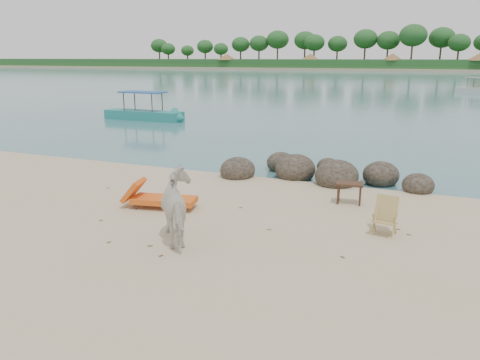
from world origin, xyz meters
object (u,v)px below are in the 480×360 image
(cow, at_px, (181,208))
(boulders, at_px, (317,173))
(lounge_chair, at_px, (164,197))
(side_table, at_px, (349,194))
(boat_near, at_px, (143,96))
(deck_chair, at_px, (385,218))

(cow, bearing_deg, boulders, -142.87)
(boulders, bearing_deg, lounge_chair, -123.40)
(side_table, xyz_separation_m, boat_near, (-14.73, 12.75, 1.13))
(lounge_chair, height_order, boat_near, boat_near)
(side_table, bearing_deg, boulders, 114.12)
(cow, bearing_deg, side_table, -165.71)
(deck_chair, xyz_separation_m, boat_near, (-15.79, 14.70, 1.00))
(boulders, bearing_deg, deck_chair, -59.91)
(cow, bearing_deg, deck_chair, 166.56)
(boulders, height_order, deck_chair, deck_chair)
(deck_chair, bearing_deg, side_table, 127.07)
(side_table, height_order, boat_near, boat_near)
(boulders, xyz_separation_m, lounge_chair, (-2.89, -4.39, 0.10))
(side_table, relative_size, lounge_chair, 0.34)
(cow, relative_size, deck_chair, 2.12)
(cow, height_order, deck_chair, cow)
(side_table, bearing_deg, lounge_chair, -160.44)
(lounge_chair, relative_size, boat_near, 0.35)
(deck_chair, bearing_deg, lounge_chair, -169.67)
(cow, distance_m, boat_near, 20.44)
(side_table, relative_size, boat_near, 0.12)
(boulders, height_order, boat_near, boat_near)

